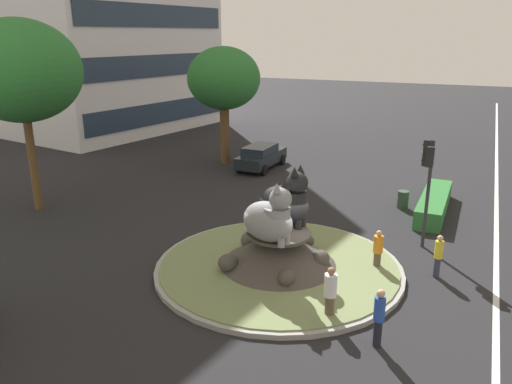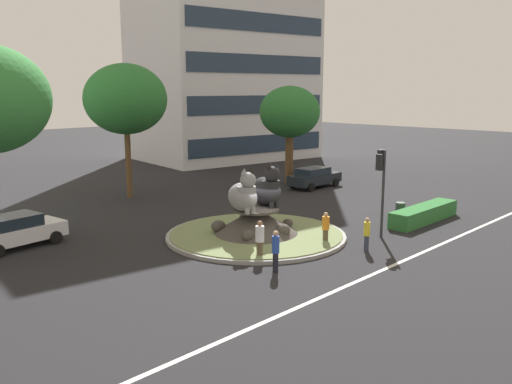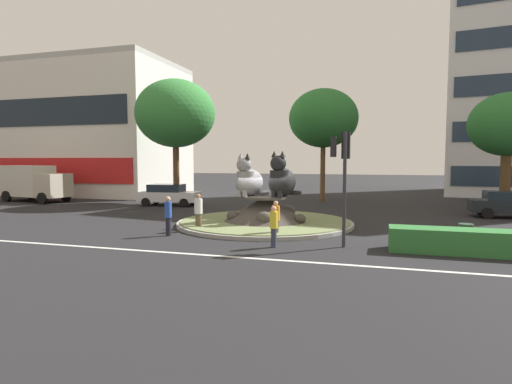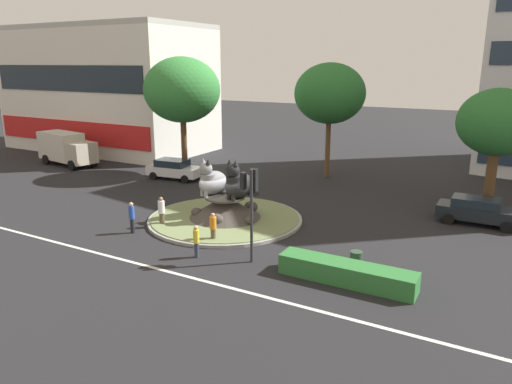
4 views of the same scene
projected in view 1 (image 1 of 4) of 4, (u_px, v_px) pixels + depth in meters
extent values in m
plane|color=black|center=(278.00, 269.00, 18.83)|extent=(160.00, 160.00, 0.00)
cube|color=silver|center=(496.00, 313.00, 15.85)|extent=(112.00, 0.20, 0.01)
cylinder|color=gray|center=(278.00, 267.00, 18.80)|extent=(9.25, 9.25, 0.18)
cylinder|color=#707F51|center=(278.00, 264.00, 18.77)|extent=(8.88, 8.88, 0.05)
cone|color=#423D38|center=(279.00, 248.00, 18.57)|extent=(4.31, 4.31, 1.28)
cylinder|color=#423D38|center=(279.00, 234.00, 18.39)|extent=(2.37, 2.37, 0.12)
ellipsoid|color=#423D38|center=(307.00, 241.00, 20.21)|extent=(0.59, 0.55, 0.47)
ellipsoid|color=#423D38|center=(250.00, 240.00, 20.05)|extent=(0.86, 0.74, 0.69)
ellipsoid|color=#423D38|center=(228.00, 263.00, 18.13)|extent=(0.78, 0.72, 0.63)
ellipsoid|color=#423D38|center=(287.00, 278.00, 17.05)|extent=(0.72, 0.55, 0.57)
ellipsoid|color=#423D38|center=(320.00, 259.00, 18.40)|extent=(0.82, 0.67, 0.66)
ellipsoid|color=gray|center=(268.00, 221.00, 17.42)|extent=(1.69, 2.20, 1.42)
cylinder|color=gray|center=(277.00, 220.00, 17.14)|extent=(1.12, 1.12, 0.89)
sphere|color=gray|center=(280.00, 199.00, 16.82)|extent=(0.78, 0.78, 0.78)
torus|color=gray|center=(256.00, 229.00, 18.31)|extent=(1.05, 1.05, 0.18)
cone|color=black|center=(284.00, 185.00, 16.85)|extent=(0.39, 0.39, 0.32)
cone|color=gray|center=(277.00, 188.00, 16.53)|extent=(0.39, 0.39, 0.32)
cylinder|color=gray|center=(287.00, 239.00, 17.28)|extent=(0.25, 0.25, 0.36)
cylinder|color=gray|center=(281.00, 242.00, 17.04)|extent=(0.25, 0.25, 0.36)
ellipsoid|color=black|center=(284.00, 205.00, 18.99)|extent=(1.59, 2.22, 1.49)
cylinder|color=black|center=(293.00, 203.00, 18.72)|extent=(1.10, 1.10, 0.93)
sphere|color=black|center=(297.00, 183.00, 18.40)|extent=(0.82, 0.82, 0.82)
torus|color=black|center=(269.00, 213.00, 19.87)|extent=(0.96, 0.96, 0.19)
cone|color=black|center=(300.00, 169.00, 18.44)|extent=(0.38, 0.38, 0.34)
cone|color=black|center=(295.00, 172.00, 18.08)|extent=(0.38, 0.38, 0.34)
cylinder|color=black|center=(303.00, 221.00, 18.90)|extent=(0.26, 0.26, 0.37)
cylinder|color=black|center=(298.00, 224.00, 18.63)|extent=(0.26, 0.26, 0.37)
cylinder|color=#2D2D33|center=(428.00, 195.00, 20.18)|extent=(0.14, 0.14, 4.51)
cube|color=black|center=(426.00, 153.00, 19.75)|extent=(0.33, 0.26, 1.05)
sphere|color=#360606|center=(425.00, 145.00, 19.69)|extent=(0.18, 0.18, 0.18)
sphere|color=orange|center=(424.00, 153.00, 19.79)|extent=(0.18, 0.18, 0.18)
sphere|color=black|center=(423.00, 160.00, 19.88)|extent=(0.18, 0.18, 0.18)
cube|color=black|center=(430.00, 157.00, 19.29)|extent=(0.21, 0.29, 0.80)
cube|color=#233347|center=(162.00, 113.00, 43.35)|extent=(16.38, 2.53, 1.80)
cube|color=#233347|center=(160.00, 66.00, 42.16)|extent=(16.38, 2.53, 1.80)
cube|color=#233347|center=(157.00, 16.00, 40.96)|extent=(16.38, 2.53, 1.80)
cube|color=#2D7033|center=(434.00, 203.00, 24.79)|extent=(5.97, 1.20, 0.90)
cylinder|color=brown|center=(225.00, 136.00, 33.86)|extent=(0.63, 0.63, 3.79)
ellipsoid|color=#286B2D|center=(224.00, 78.00, 32.71)|extent=(4.81, 4.81, 4.09)
cylinder|color=brown|center=(33.00, 165.00, 24.65)|extent=(0.40, 0.40, 4.58)
ellipsoid|color=#286B2D|center=(20.00, 71.00, 23.28)|extent=(5.65, 5.65, 4.80)
cylinder|color=#33384C|center=(437.00, 267.00, 18.14)|extent=(0.23, 0.23, 0.75)
cylinder|color=yellow|center=(439.00, 249.00, 17.93)|extent=(0.30, 0.30, 0.66)
sphere|color=tan|center=(440.00, 238.00, 17.80)|extent=(0.22, 0.22, 0.22)
cylinder|color=brown|center=(377.00, 262.00, 18.60)|extent=(0.27, 0.27, 0.75)
cylinder|color=orange|center=(378.00, 244.00, 18.39)|extent=(0.36, 0.36, 0.65)
sphere|color=tan|center=(379.00, 233.00, 18.25)|extent=(0.22, 0.22, 0.22)
cylinder|color=brown|center=(329.00, 308.00, 15.37)|extent=(0.29, 0.29, 0.83)
cylinder|color=silver|center=(331.00, 285.00, 15.14)|extent=(0.39, 0.39, 0.72)
sphere|color=#936B4C|center=(331.00, 271.00, 15.00)|extent=(0.24, 0.24, 0.24)
cylinder|color=black|center=(377.00, 333.00, 14.08)|extent=(0.24, 0.24, 0.83)
cylinder|color=#284CB2|center=(380.00, 309.00, 13.84)|extent=(0.32, 0.32, 0.72)
sphere|color=tan|center=(381.00, 294.00, 13.70)|extent=(0.24, 0.24, 0.24)
cube|color=black|center=(261.00, 158.00, 32.89)|extent=(4.64, 1.80, 0.73)
cube|color=#19232D|center=(260.00, 149.00, 32.51)|extent=(2.60, 1.58, 0.51)
cylinder|color=black|center=(259.00, 157.00, 34.68)|extent=(0.64, 0.22, 0.64)
cylinder|color=black|center=(282.00, 160.00, 33.96)|extent=(0.64, 0.22, 0.64)
cylinder|color=black|center=(239.00, 167.00, 32.04)|extent=(0.64, 0.22, 0.64)
cylinder|color=black|center=(264.00, 170.00, 31.32)|extent=(0.64, 0.22, 0.64)
cylinder|color=#2D4233|center=(403.00, 200.00, 25.34)|extent=(0.56, 0.56, 0.90)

